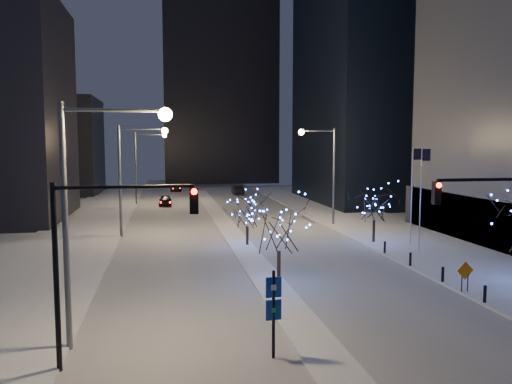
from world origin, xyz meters
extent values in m
plane|color=white|center=(0.00, 0.00, 0.00)|extent=(160.00, 160.00, 0.00)
cube|color=#B6BCC6|center=(0.00, 35.00, 0.01)|extent=(20.00, 130.00, 0.02)
cube|color=white|center=(0.00, 30.00, 0.07)|extent=(2.00, 80.00, 0.15)
cube|color=white|center=(15.00, 20.00, 0.07)|extent=(10.00, 90.00, 0.15)
cube|color=white|center=(-14.00, 20.00, 0.07)|extent=(8.00, 90.00, 0.15)
cube|color=black|center=(-26.00, 70.00, 8.00)|extent=(18.00, 16.00, 16.00)
cube|color=black|center=(6.00, 92.00, 21.00)|extent=(24.00, 14.00, 42.00)
cylinder|color=#595E66|center=(-10.00, 2.00, 5.00)|extent=(0.24, 0.24, 10.00)
cylinder|color=#595E66|center=(-8.00, 2.00, 9.70)|extent=(4.00, 0.16, 0.16)
sphere|color=#FFCA7F|center=(-6.00, 2.00, 9.55)|extent=(0.56, 0.56, 0.56)
cylinder|color=#595E66|center=(-10.00, 27.00, 5.00)|extent=(0.24, 0.24, 10.00)
cylinder|color=#595E66|center=(-8.00, 27.00, 9.70)|extent=(4.00, 0.16, 0.16)
sphere|color=#FFCA7F|center=(-6.00, 27.00, 9.55)|extent=(0.56, 0.56, 0.56)
cylinder|color=#595E66|center=(-10.00, 52.00, 5.00)|extent=(0.24, 0.24, 10.00)
cylinder|color=#595E66|center=(-8.00, 52.00, 9.70)|extent=(4.00, 0.16, 0.16)
sphere|color=#FFCA7F|center=(-6.00, 52.00, 9.55)|extent=(0.56, 0.56, 0.56)
cylinder|color=#595E66|center=(11.00, 30.00, 5.00)|extent=(0.24, 0.24, 10.00)
cylinder|color=#595E66|center=(9.25, 30.00, 9.70)|extent=(3.50, 0.16, 0.16)
sphere|color=#FFCA7F|center=(7.50, 30.00, 9.55)|extent=(0.56, 0.56, 0.56)
cylinder|color=black|center=(-10.00, 0.00, 3.50)|extent=(0.20, 0.20, 7.00)
cylinder|color=black|center=(-7.50, 0.00, 6.80)|extent=(5.00, 0.14, 0.14)
cube|color=black|center=(-5.00, 0.00, 6.25)|extent=(0.32, 0.28, 1.00)
sphere|color=#FF0C05|center=(-5.00, -0.18, 6.60)|extent=(0.22, 0.22, 0.22)
cylinder|color=black|center=(8.00, 1.00, 6.80)|extent=(5.00, 0.14, 0.14)
cube|color=black|center=(5.50, 1.00, 6.25)|extent=(0.32, 0.28, 1.00)
sphere|color=#FF0C05|center=(5.50, 0.82, 6.60)|extent=(0.22, 0.22, 0.22)
cylinder|color=silver|center=(13.00, 16.00, 4.15)|extent=(0.10, 0.10, 8.00)
cube|color=black|center=(13.35, 16.00, 7.55)|extent=(0.70, 0.03, 0.90)
cylinder|color=silver|center=(13.60, 18.50, 4.15)|extent=(0.10, 0.10, 8.00)
cube|color=black|center=(13.95, 18.50, 7.55)|extent=(0.70, 0.03, 0.90)
cylinder|color=black|center=(10.20, 4.00, 0.60)|extent=(0.16, 0.16, 0.90)
cylinder|color=black|center=(10.20, 8.00, 0.60)|extent=(0.16, 0.16, 0.90)
cylinder|color=black|center=(10.20, 12.00, 0.60)|extent=(0.16, 0.16, 0.90)
cylinder|color=black|center=(10.20, 16.00, 0.60)|extent=(0.16, 0.16, 0.90)
imported|color=black|center=(-6.05, 49.75, 0.72)|extent=(1.77, 4.24, 1.43)
imported|color=black|center=(5.81, 62.89, 0.76)|extent=(1.63, 4.61, 1.52)
imported|color=black|center=(-4.09, 70.60, 0.67)|extent=(2.26, 4.78, 1.35)
cylinder|color=black|center=(0.50, 9.56, 1.10)|extent=(0.22, 0.22, 1.91)
cylinder|color=black|center=(0.50, 21.03, 0.90)|extent=(0.22, 0.22, 1.50)
cylinder|color=black|center=(11.17, 20.27, 1.06)|extent=(0.22, 0.22, 1.83)
cylinder|color=black|center=(-2.00, -0.33, 1.75)|extent=(0.12, 0.12, 3.51)
cube|color=#0D3795|center=(-2.00, -0.33, 2.86)|extent=(0.63, 0.13, 0.80)
cube|color=#0D3795|center=(-2.00, -0.33, 1.95)|extent=(0.63, 0.13, 0.80)
cylinder|color=black|center=(10.12, 5.92, 0.66)|extent=(0.06, 0.06, 1.01)
cylinder|color=black|center=(10.48, 5.92, 0.66)|extent=(0.06, 0.06, 1.01)
cube|color=orange|center=(10.30, 5.92, 1.35)|extent=(1.04, 0.10, 1.04)
camera|label=1|loc=(-6.06, -18.69, 8.36)|focal=35.00mm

